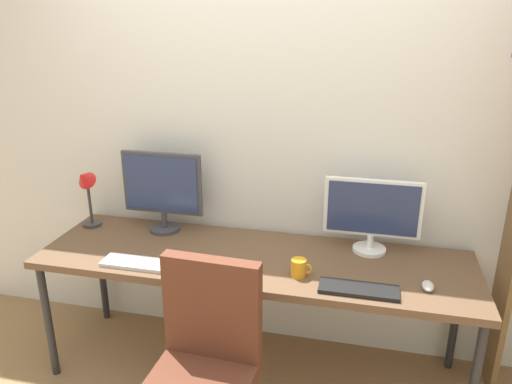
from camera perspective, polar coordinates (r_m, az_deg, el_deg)
wall_back at (r=2.86m, az=1.73°, el=6.43°), size 4.72×0.11×2.60m
desk at (r=2.69m, az=-0.25°, el=-8.37°), size 2.32×0.68×0.74m
monitor_left at (r=2.93m, az=-10.75°, el=0.44°), size 0.48×0.18×0.48m
monitor_right at (r=2.71m, az=13.27°, el=-2.33°), size 0.51×0.18×0.41m
desk_lamp at (r=3.10m, az=-19.04°, el=0.50°), size 0.11×0.15×0.39m
keyboard_left at (r=2.65m, az=-13.42°, el=-8.00°), size 0.38×0.13×0.02m
keyboard_right at (r=2.41m, az=11.75°, el=-10.93°), size 0.37×0.13×0.02m
computer_mouse at (r=2.51m, az=19.21°, el=-10.20°), size 0.06×0.10×0.03m
coffee_mug at (r=2.47m, az=4.99°, el=-8.72°), size 0.11×0.08×0.09m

